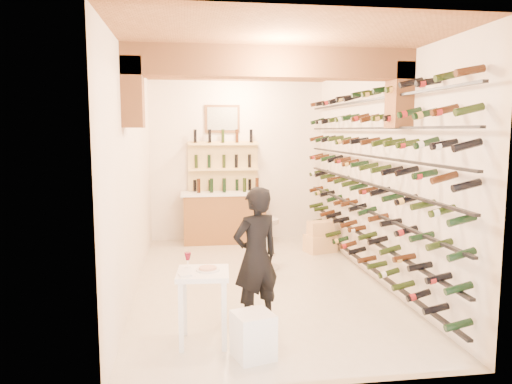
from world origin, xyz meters
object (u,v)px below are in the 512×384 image
wine_rack (361,176)px  crate_lower (320,243)px  white_stool (253,335)px  chrome_barstool (266,240)px  back_counter (224,216)px  person (256,257)px  tasting_table (203,284)px

wine_rack → crate_lower: (-0.15, 1.62, -1.39)m
wine_rack → crate_lower: size_ratio=10.75×
white_stool → chrome_barstool: (0.63, 3.05, 0.25)m
back_counter → crate_lower: back_counter is taller
white_stool → person: (0.14, 0.82, 0.57)m
tasting_table → person: size_ratio=0.59×
tasting_table → crate_lower: (2.26, 3.57, -0.47)m
chrome_barstool → white_stool: bearing=-101.6°
chrome_barstool → crate_lower: bearing=39.0°
person → tasting_table: bearing=8.7°
wine_rack → chrome_barstool: (-1.31, 0.68, -1.07)m
tasting_table → wine_rack: bearing=43.4°
wine_rack → crate_lower: wine_rack is taller
wine_rack → tasting_table: bearing=-140.9°
wine_rack → person: wine_rack is taller
tasting_table → white_stool: tasting_table is taller
wine_rack → tasting_table: 3.24m
white_stool → person: person is taller
white_stool → person: 1.01m
chrome_barstool → crate_lower: (1.16, 0.94, -0.31)m
white_stool → person: bearing=80.1°
white_stool → chrome_barstool: 3.12m
tasting_table → chrome_barstool: bearing=71.7°
back_counter → wine_rack: bearing=-55.3°
back_counter → person: person is taller
tasting_table → back_counter: bearing=87.2°
white_stool → crate_lower: size_ratio=0.85×
wine_rack → white_stool: 3.34m
wine_rack → person: (-1.80, -1.56, -0.75)m
wine_rack → white_stool: (-1.94, -2.37, -1.32)m
person → crate_lower: person is taller
back_counter → white_stool: 5.03m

